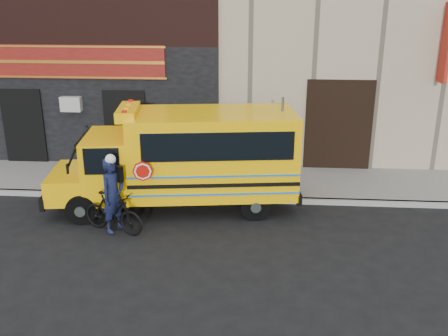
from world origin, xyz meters
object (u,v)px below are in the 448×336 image
object	(u,v)px
school_bus	(188,156)
sign_pole	(281,147)
bicycle	(113,213)
cyclist	(113,197)

from	to	relation	value
school_bus	sign_pole	distance (m)	2.59
sign_pole	school_bus	bearing A→B (deg)	-171.98
school_bus	bicycle	xyz separation A→B (m)	(-1.70, -1.75, -0.98)
school_bus	sign_pole	bearing A→B (deg)	8.02
bicycle	cyclist	size ratio (longest dim) A/B	0.92
sign_pole	bicycle	bearing A→B (deg)	-153.65
bicycle	cyclist	xyz separation A→B (m)	(0.05, -0.00, 0.43)
sign_pole	cyclist	xyz separation A→B (m)	(-4.21, -2.11, -0.76)
sign_pole	bicycle	distance (m)	4.90
sign_pole	bicycle	size ratio (longest dim) A/B	1.78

